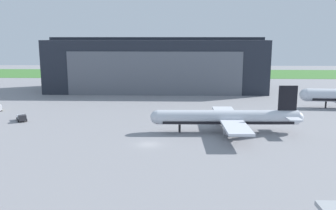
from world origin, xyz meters
TOP-DOWN VIEW (x-y plane):
  - ground_plane at (0.00, 0.00)m, footprint 440.00×440.00m
  - grass_field_strip at (0.00, 153.72)m, footprint 440.00×56.00m
  - maintenance_hangar at (-3.22, 81.98)m, footprint 91.84×31.99m
  - airliner_near_left at (18.51, 10.58)m, footprint 37.41×29.35m
  - stair_truck at (-37.28, 20.87)m, footprint 4.28×5.32m

SIDE VIEW (x-z plane):
  - ground_plane at x=0.00m, z-range 0.00..0.00m
  - grass_field_strip at x=0.00m, z-range 0.00..0.08m
  - stair_truck at x=-37.28m, z-range 0.03..1.99m
  - airliner_near_left at x=18.51m, z-range -2.16..9.45m
  - maintenance_hangar at x=-3.22m, z-range -0.46..22.62m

